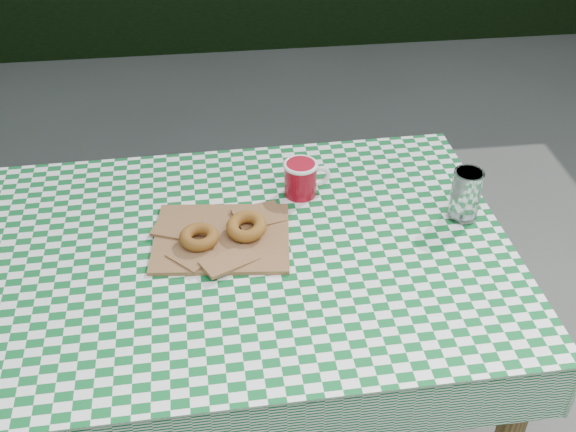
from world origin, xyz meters
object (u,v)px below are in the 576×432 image
object	(u,v)px
table	(237,364)
drinking_glass	(465,195)
paper_bag	(222,237)
coffee_mug	(300,179)

from	to	relation	value
table	drinking_glass	bearing A→B (deg)	5.03
paper_bag	coffee_mug	xyz separation A→B (m)	(0.20, 0.16, 0.04)
paper_bag	drinking_glass	bearing A→B (deg)	1.75
coffee_mug	paper_bag	bearing A→B (deg)	-150.12
paper_bag	drinking_glass	xyz separation A→B (m)	(0.57, 0.02, 0.06)
coffee_mug	drinking_glass	xyz separation A→B (m)	(0.37, -0.14, 0.02)
table	paper_bag	distance (m)	0.39
table	paper_bag	world-z (taller)	paper_bag
paper_bag	coffee_mug	world-z (taller)	coffee_mug
table	drinking_glass	distance (m)	0.72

